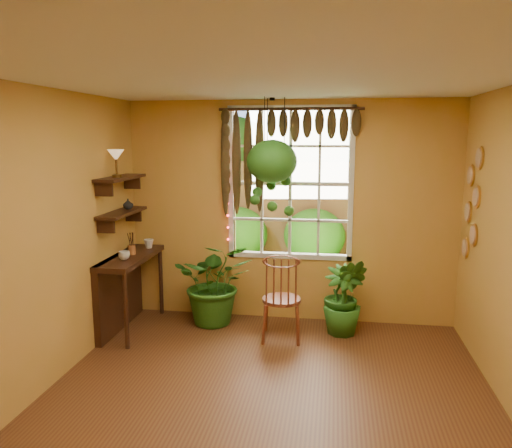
% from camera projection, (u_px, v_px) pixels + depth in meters
% --- Properties ---
extents(floor, '(4.50, 4.50, 0.00)m').
position_uv_depth(floor, '(263.00, 414.00, 4.14)').
color(floor, brown).
rests_on(floor, ground).
extents(ceiling, '(4.50, 4.50, 0.00)m').
position_uv_depth(ceiling, '(264.00, 77.00, 3.66)').
color(ceiling, silver).
rests_on(ceiling, wall_back).
extents(wall_back, '(4.00, 0.00, 4.00)m').
position_uv_depth(wall_back, '(290.00, 212.00, 6.09)').
color(wall_back, '#C98F44').
rests_on(wall_back, floor).
extents(wall_left, '(0.00, 4.50, 4.50)m').
position_uv_depth(wall_left, '(30.00, 247.00, 4.21)').
color(wall_left, '#C98F44').
rests_on(wall_left, floor).
extents(window, '(1.52, 0.10, 1.86)m').
position_uv_depth(window, '(290.00, 184.00, 6.06)').
color(window, silver).
rests_on(window, wall_back).
extents(valance_vine, '(1.70, 0.12, 1.10)m').
position_uv_depth(valance_vine, '(283.00, 135.00, 5.85)').
color(valance_vine, '#331A0E').
rests_on(valance_vine, window).
extents(string_lights, '(0.03, 0.03, 1.54)m').
position_uv_depth(string_lights, '(228.00, 179.00, 6.08)').
color(string_lights, '#FF2633').
rests_on(string_lights, window).
extents(wall_plates, '(0.04, 0.32, 1.10)m').
position_uv_depth(wall_plates, '(472.00, 205.00, 5.30)').
color(wall_plates, beige).
rests_on(wall_plates, wall_right).
extents(counter_ledge, '(0.40, 1.20, 0.90)m').
position_uv_depth(counter_ledge, '(123.00, 283.00, 5.89)').
color(counter_ledge, '#331A0E').
rests_on(counter_ledge, floor).
extents(shelf_lower, '(0.25, 0.90, 0.04)m').
position_uv_depth(shelf_lower, '(122.00, 213.00, 5.74)').
color(shelf_lower, '#331A0E').
rests_on(shelf_lower, wall_left).
extents(shelf_upper, '(0.25, 0.90, 0.04)m').
position_uv_depth(shelf_upper, '(121.00, 178.00, 5.67)').
color(shelf_upper, '#331A0E').
rests_on(shelf_upper, wall_left).
extents(backyard, '(14.00, 10.00, 12.00)m').
position_uv_depth(backyard, '(321.00, 183.00, 10.56)').
color(backyard, '#2F5A19').
rests_on(backyard, ground).
extents(windsor_chair, '(0.46, 0.49, 1.17)m').
position_uv_depth(windsor_chair, '(281.00, 311.00, 5.59)').
color(windsor_chair, brown).
rests_on(windsor_chair, floor).
extents(potted_plant_left, '(1.05, 0.95, 1.04)m').
position_uv_depth(potted_plant_left, '(216.00, 282.00, 6.06)').
color(potted_plant_left, '#165115').
rests_on(potted_plant_left, floor).
extents(potted_plant_mid, '(0.50, 0.41, 0.88)m').
position_uv_depth(potted_plant_mid, '(345.00, 295.00, 5.82)').
color(potted_plant_mid, '#165115').
rests_on(potted_plant_mid, floor).
extents(potted_plant_right, '(0.59, 0.59, 0.80)m').
position_uv_depth(potted_plant_right, '(342.00, 300.00, 5.75)').
color(potted_plant_right, '#165115').
rests_on(potted_plant_right, floor).
extents(hanging_basket, '(0.58, 0.58, 1.36)m').
position_uv_depth(hanging_basket, '(272.00, 168.00, 5.74)').
color(hanging_basket, black).
rests_on(hanging_basket, ceiling).
extents(cup_a, '(0.15, 0.15, 0.10)m').
position_uv_depth(cup_a, '(124.00, 255.00, 5.59)').
color(cup_a, silver).
rests_on(cup_a, counter_ledge).
extents(cup_b, '(0.13, 0.13, 0.11)m').
position_uv_depth(cup_b, '(149.00, 244.00, 6.17)').
color(cup_b, beige).
rests_on(cup_b, counter_ledge).
extents(brush_jar, '(0.09, 0.09, 0.33)m').
position_uv_depth(brush_jar, '(131.00, 244.00, 5.83)').
color(brush_jar, '#97562C').
rests_on(brush_jar, counter_ledge).
extents(shelf_vase, '(0.15, 0.15, 0.12)m').
position_uv_depth(shelf_vase, '(128.00, 204.00, 5.88)').
color(shelf_vase, '#B2AD99').
rests_on(shelf_vase, shelf_lower).
extents(tiffany_lamp, '(0.18, 0.18, 0.31)m').
position_uv_depth(tiffany_lamp, '(116.00, 157.00, 5.50)').
color(tiffany_lamp, brown).
rests_on(tiffany_lamp, shelf_upper).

